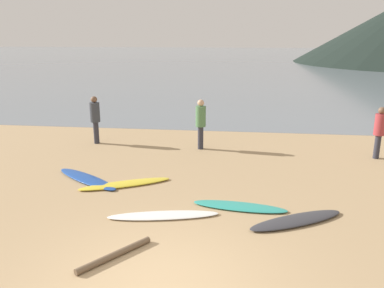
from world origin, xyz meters
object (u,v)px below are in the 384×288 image
(surfboard_2, at_px, (163,215))
(person_2, at_px, (380,129))
(surfboard_4, at_px, (297,220))
(surfboard_3, at_px, (240,206))
(driftwood_log, at_px, (115,255))
(person_1, at_px, (95,116))
(surfboard_1, at_px, (125,184))
(person_0, at_px, (201,120))
(surfboard_0, at_px, (87,179))

(surfboard_2, height_order, person_2, person_2)
(surfboard_2, xyz_separation_m, surfboard_4, (2.98, 0.10, 0.01))
(surfboard_3, bearing_deg, driftwood_log, -126.24)
(person_1, height_order, driftwood_log, person_1)
(surfboard_1, xyz_separation_m, person_2, (7.65, 3.36, 0.98))
(surfboard_2, xyz_separation_m, person_2, (6.23, 5.14, 0.99))
(surfboard_2, height_order, person_0, person_0)
(surfboard_4, xyz_separation_m, person_1, (-6.68, 5.72, 1.01))
(surfboard_3, height_order, surfboard_4, surfboard_4)
(surfboard_3, bearing_deg, person_0, 113.24)
(person_0, bearing_deg, person_2, -63.55)
(person_0, bearing_deg, surfboard_0, 170.98)
(surfboard_1, relative_size, person_2, 1.46)
(surfboard_4, bearing_deg, person_2, 27.88)
(person_1, bearing_deg, person_0, -39.97)
(person_0, xyz_separation_m, person_2, (5.94, -0.41, -0.04))
(surfboard_0, bearing_deg, surfboard_2, -3.26)
(surfboard_1, height_order, surfboard_2, surfboard_1)
(surfboard_0, xyz_separation_m, person_1, (-1.09, 3.80, 1.01))
(person_2, bearing_deg, person_1, 109.41)
(person_1, xyz_separation_m, person_2, (9.93, -0.68, -0.04))
(surfboard_3, distance_m, person_2, 6.41)
(surfboard_3, relative_size, person_1, 1.26)
(surfboard_2, bearing_deg, surfboard_1, 116.91)
(surfboard_0, xyz_separation_m, surfboard_2, (2.61, -2.01, -0.01))
(driftwood_log, bearing_deg, person_2, 45.43)
(surfboard_2, xyz_separation_m, driftwood_log, (-0.58, -1.78, 0.03))
(surfboard_2, distance_m, surfboard_4, 2.98)
(surfboard_2, bearing_deg, person_2, 27.83)
(surfboard_0, relative_size, surfboard_2, 1.01)
(surfboard_3, height_order, person_2, person_2)
(surfboard_1, xyz_separation_m, person_1, (-2.28, 4.04, 1.02))
(surfboard_2, height_order, surfboard_3, surfboard_3)
(surfboard_1, distance_m, person_0, 4.27)
(person_0, bearing_deg, surfboard_2, -152.67)
(surfboard_1, distance_m, surfboard_2, 2.27)
(surfboard_0, relative_size, person_1, 1.42)
(surfboard_1, xyz_separation_m, person_0, (1.71, 3.77, 1.02))
(surfboard_0, distance_m, surfboard_2, 3.29)
(surfboard_1, height_order, person_0, person_0)
(surfboard_3, relative_size, person_2, 1.30)
(surfboard_2, height_order, driftwood_log, driftwood_log)
(surfboard_2, relative_size, surfboard_3, 1.13)
(person_1, bearing_deg, surfboard_4, -76.72)
(surfboard_1, distance_m, person_1, 4.75)
(surfboard_0, distance_m, driftwood_log, 4.30)
(person_0, bearing_deg, surfboard_4, -123.37)
(surfboard_3, bearing_deg, surfboard_1, 167.79)
(surfboard_1, relative_size, surfboard_4, 1.07)
(driftwood_log, bearing_deg, surfboard_3, 46.93)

